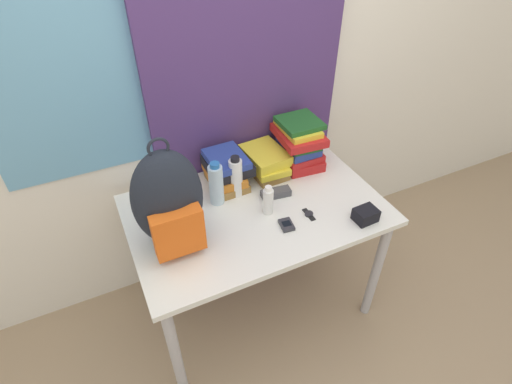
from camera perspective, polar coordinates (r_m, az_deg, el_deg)
name	(u,v)px	position (r m, az deg, el deg)	size (l,w,h in m)	color
ground_plane	(287,356)	(2.34, 4.47, -22.35)	(12.00, 12.00, 0.00)	#9E8466
wall_back	(214,76)	(2.06, -6.07, 16.12)	(6.00, 0.06, 2.50)	silver
curtain_blue	(247,75)	(2.07, -1.25, 16.39)	(1.04, 0.04, 2.50)	#4C336B
desk	(256,221)	(2.01, 0.00, -4.23)	(1.23, 0.78, 0.76)	silver
backpack	(169,202)	(1.67, -12.35, -1.42)	(0.30, 0.24, 0.53)	#1E232D
book_stack_left	(226,169)	(2.05, -4.27, 3.24)	(0.23, 0.27, 0.17)	olive
book_stack_center	(266,161)	(2.14, 1.38, 4.41)	(0.21, 0.28, 0.13)	olive
book_stack_right	(299,143)	(2.18, 6.13, 6.93)	(0.25, 0.29, 0.27)	red
water_bottle	(216,184)	(1.92, -5.71, 1.12)	(0.07, 0.07, 0.23)	silver
sports_bottle	(236,177)	(1.97, -2.90, 2.16)	(0.07, 0.07, 0.23)	white
sunscreen_bottle	(268,201)	(1.88, 1.74, -1.24)	(0.05, 0.05, 0.15)	white
cell_phone	(286,225)	(1.86, 4.38, -4.70)	(0.07, 0.09, 0.02)	#2D2D33
sunglasses_case	(276,193)	(2.01, 2.85, -0.15)	(0.16, 0.08, 0.04)	#47474C
camera_pouch	(366,215)	(1.93, 15.39, -3.18)	(0.11, 0.09, 0.06)	black
wristwatch	(309,214)	(1.93, 7.56, -3.15)	(0.04, 0.09, 0.01)	black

